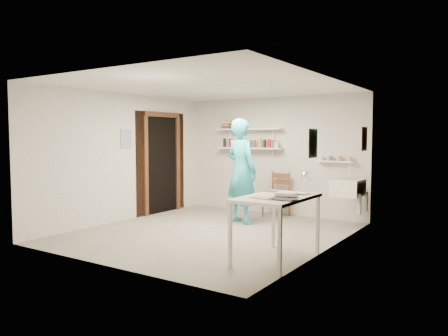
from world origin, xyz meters
The scene contains 27 objects.
floor centered at (0.00, 0.00, -0.01)m, with size 4.00×4.50×0.02m, color slate.
ceiling centered at (0.00, 0.00, 2.41)m, with size 4.00×4.50×0.02m, color silver.
wall_back centered at (0.00, 2.26, 1.20)m, with size 4.00×0.02×2.40m, color silver.
wall_front centered at (0.00, -2.26, 1.20)m, with size 4.00×0.02×2.40m, color silver.
wall_left centered at (-2.01, 0.00, 1.20)m, with size 0.02×4.50×2.40m, color silver.
wall_right centered at (2.01, 0.00, 1.20)m, with size 0.02×4.50×2.40m, color silver.
doorway_recess centered at (-1.99, 1.05, 1.00)m, with size 0.02×0.90×2.00m, color black.
corridor_box centered at (-2.70, 1.05, 1.05)m, with size 1.40×1.50×2.10m, color brown.
door_lintel centered at (-1.97, 1.05, 2.05)m, with size 0.06×1.05×0.10m, color brown.
door_jamb_near centered at (-1.97, 0.55, 1.00)m, with size 0.06×0.10×2.00m, color brown.
door_jamb_far centered at (-1.97, 1.55, 1.00)m, with size 0.06×0.10×2.00m, color brown.
shelf_lower centered at (-0.50, 2.13, 1.35)m, with size 1.50×0.22×0.03m, color white.
shelf_upper centered at (-0.50, 2.13, 1.75)m, with size 1.50×0.22×0.03m, color white.
ledge_shelf centered at (1.35, 2.17, 1.12)m, with size 0.70×0.14×0.03m, color white.
poster_left centered at (-1.99, 0.05, 1.55)m, with size 0.01×0.28×0.36m, color #334C7F.
poster_right_a centered at (1.99, 1.80, 1.55)m, with size 0.01×0.34×0.42m, color #995933.
poster_right_b centered at (1.99, -0.55, 1.50)m, with size 0.01×0.30×0.38m, color #3F724C.
belfast_sink centered at (1.75, 1.70, 0.70)m, with size 0.48×0.60×0.30m, color white.
man centered at (-0.01, 0.99, 0.96)m, with size 0.70×0.46×1.92m, color #26AEBF.
wall_clock centered at (-0.07, 1.20, 1.28)m, with size 0.34×0.34×0.04m, color beige.
wooden_chair centered at (0.24, 1.93, 0.48)m, with size 0.45×0.43×0.96m, color brown.
work_table centered at (1.64, -0.88, 0.41)m, with size 0.74×1.24×0.83m, color silver.
desk_lamp centered at (1.84, -0.38, 1.05)m, with size 0.16×0.16×0.16m, color silver.
spray_cans centered at (-0.50, 2.13, 1.45)m, with size 1.34×0.06×0.17m.
book_stack centered at (-1.05, 2.13, 1.85)m, with size 0.28×0.14×0.17m.
ledge_pots centered at (1.35, 2.17, 1.18)m, with size 0.48×0.07×0.09m.
papers centered at (1.64, -0.88, 0.84)m, with size 0.30×0.22×0.03m.
Camera 1 is at (4.10, -5.86, 1.57)m, focal length 35.00 mm.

